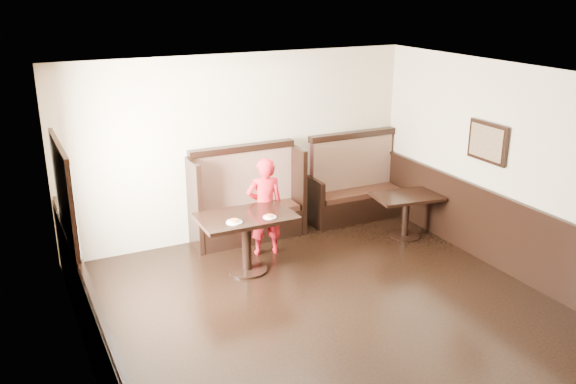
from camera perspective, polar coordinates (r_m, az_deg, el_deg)
ground at (r=6.94m, az=6.95°, el=-13.88°), size 7.00×7.00×0.00m
room_shell at (r=6.68m, az=3.68°, el=-8.56°), size 7.00×7.00×7.00m
booth_main at (r=9.34m, az=-3.90°, el=-1.27°), size 1.75×0.72×1.45m
booth_neighbor at (r=10.21m, az=6.28°, el=0.16°), size 1.65×0.72×1.45m
table_main at (r=8.22m, az=-3.93°, el=-3.44°), size 1.29×0.81×0.82m
table_neighbor at (r=9.52m, az=11.01°, el=-1.27°), size 1.08×0.79×0.69m
child at (r=8.71m, az=-2.18°, el=-1.39°), size 0.59×0.44×1.45m
pizza_plate_left at (r=7.91m, az=-5.05°, el=-2.76°), size 0.21×0.21×0.04m
pizza_plate_right at (r=8.06m, az=-1.72°, el=-2.30°), size 0.18×0.18×0.03m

